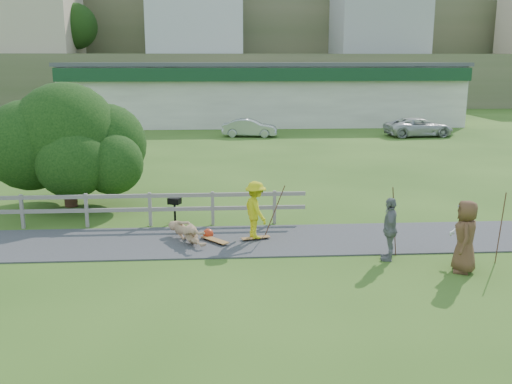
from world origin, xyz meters
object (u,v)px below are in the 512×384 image
spectator_b (390,229)px  car_silver (250,128)px  car_white (419,127)px  skater_fallen (187,232)px  bbq (175,210)px  skater_rider (256,213)px  spectator_a (462,233)px  tree (68,159)px  spectator_c (465,236)px

spectator_b → car_silver: (-2.27, 25.75, -0.22)m
spectator_b → car_white: bearing=175.2°
skater_fallen → bbq: size_ratio=2.17×
car_silver → car_white: size_ratio=0.80×
skater_rider → car_silver: bearing=-24.1°
skater_rider → spectator_a: bearing=-134.4°
skater_fallen → car_silver: (3.16, 23.95, 0.30)m
spectator_a → bbq: bearing=-99.3°
spectator_a → spectator_b: (-1.81, 0.36, 0.04)m
skater_rider → car_silver: (1.16, 23.88, -0.22)m
skater_fallen → tree: size_ratio=0.30×
car_silver → tree: bearing=167.2°
car_white → skater_rider: bearing=144.8°
car_silver → skater_fallen: bearing=-178.8°
skater_rider → bbq: size_ratio=2.03×
car_silver → tree: tree is taller
skater_fallen → bbq: bbq is taller
spectator_b → tree: size_ratio=0.28×
spectator_b → bbq: (-5.95, 4.00, -0.44)m
skater_fallen → car_white: (15.08, 23.34, 0.33)m
car_white → spectator_a: bearing=157.1°
spectator_b → spectator_c: spectator_c is taller
skater_rider → tree: 7.97m
spectator_a → bbq: 8.90m
skater_rider → skater_fallen: 2.07m
spectator_a → car_white: bearing=-177.1°
car_white → spectator_b: bearing=153.2°
car_white → bbq: 26.28m
skater_fallen → skater_rider: bearing=-28.3°
skater_rider → car_silver: size_ratio=0.44×
skater_fallen → spectator_c: bearing=-52.0°
spectator_b → skater_rider: bearing=-102.4°
spectator_b → car_white: spectator_b is taller
car_silver → tree: 20.79m
skater_rider → spectator_c: (5.04, -2.88, 0.08)m
spectator_b → bbq: 7.18m
spectator_c → tree: 13.74m
car_silver → tree: size_ratio=0.63×
car_white → tree: (-19.55, -18.70, 1.10)m
tree → spectator_b: bearing=-33.1°
skater_fallen → bbq: bearing=73.0°
skater_fallen → car_silver: 24.16m
skater_fallen → bbq: 2.25m
car_white → spectator_c: bearing=157.1°
skater_rider → spectator_b: 3.91m
spectator_a → spectator_c: (-0.20, -0.65, 0.12)m
spectator_a → spectator_c: spectator_c is taller
tree → car_white: bearing=43.7°
spectator_c → bbq: 9.08m
spectator_a → spectator_b: 1.84m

